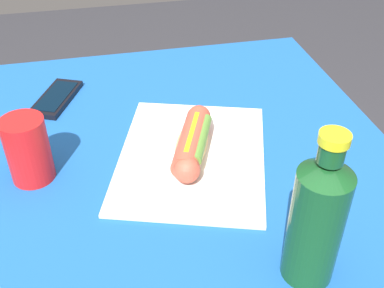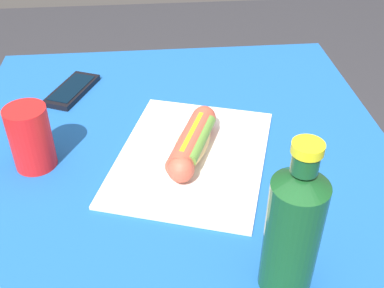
% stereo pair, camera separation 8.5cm
% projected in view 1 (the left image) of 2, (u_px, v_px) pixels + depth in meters
% --- Properties ---
extents(dining_table, '(1.02, 0.81, 0.78)m').
position_uv_depth(dining_table, '(185.00, 240.00, 0.92)').
color(dining_table, brown).
rests_on(dining_table, ground).
extents(paper_wrapper, '(0.40, 0.35, 0.01)m').
position_uv_depth(paper_wrapper, '(192.00, 156.00, 0.87)').
color(paper_wrapper, silver).
rests_on(paper_wrapper, dining_table).
extents(hot_dog, '(0.20, 0.11, 0.05)m').
position_uv_depth(hot_dog, '(192.00, 142.00, 0.85)').
color(hot_dog, '#E5BC75').
rests_on(hot_dog, paper_wrapper).
extents(cell_phone, '(0.16, 0.12, 0.01)m').
position_uv_depth(cell_phone, '(56.00, 98.00, 1.02)').
color(cell_phone, black).
rests_on(cell_phone, dining_table).
extents(soda_bottle, '(0.07, 0.07, 0.23)m').
position_uv_depth(soda_bottle, '(317.00, 219.00, 0.60)').
color(soda_bottle, '#14471E').
rests_on(soda_bottle, dining_table).
extents(drinking_cup, '(0.07, 0.07, 0.12)m').
position_uv_depth(drinking_cup, '(28.00, 150.00, 0.79)').
color(drinking_cup, red).
rests_on(drinking_cup, dining_table).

